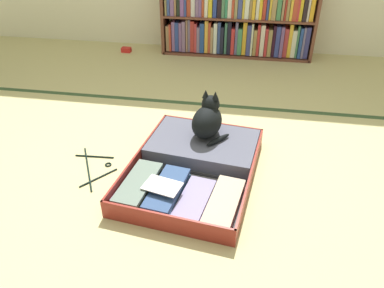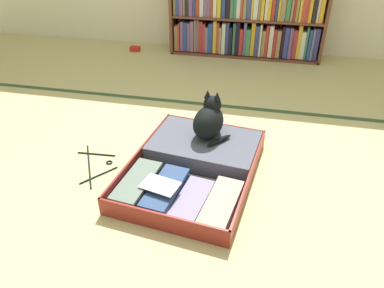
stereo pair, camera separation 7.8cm
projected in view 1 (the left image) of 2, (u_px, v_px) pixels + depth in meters
ground_plane at (185, 181)px, 2.17m from camera, size 10.00×10.00×0.00m
tatami_border at (207, 104)px, 2.99m from camera, size 4.80×0.05×0.00m
bookshelf at (238, 19)px, 3.78m from camera, size 1.56×0.29×0.79m
open_suitcase at (195, 162)px, 2.24m from camera, size 0.81×1.03×0.11m
black_cat at (208, 120)px, 2.33m from camera, size 0.27×0.30×0.29m
clothes_hanger at (95, 167)px, 2.28m from camera, size 0.32×0.41×0.01m
small_red_pouch at (126, 50)px, 4.03m from camera, size 0.10×0.07×0.05m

